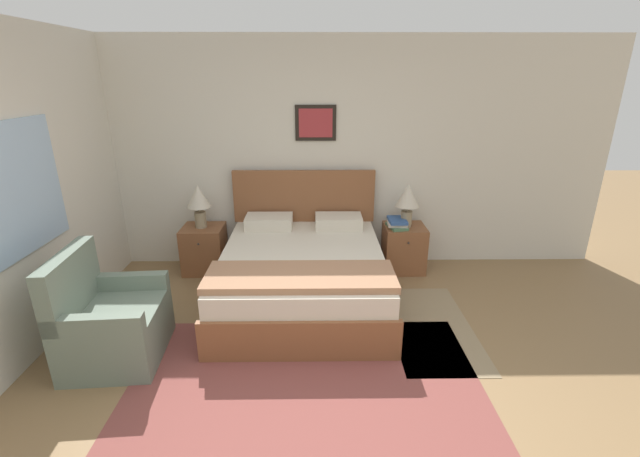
{
  "coord_description": "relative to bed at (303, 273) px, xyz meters",
  "views": [
    {
      "loc": [
        0.04,
        -2.08,
        2.19
      ],
      "look_at": [
        0.09,
        1.54,
        0.88
      ],
      "focal_mm": 24.0,
      "sensor_mm": 36.0,
      "label": 1
    }
  ],
  "objects": [
    {
      "name": "ground_plane",
      "position": [
        0.08,
        -1.8,
        -0.31
      ],
      "size": [
        16.0,
        16.0,
        0.0
      ],
      "primitive_type": "plane",
      "color": "olive"
    },
    {
      "name": "wall_back",
      "position": [
        0.08,
        1.03,
        0.99
      ],
      "size": [
        6.87,
        0.09,
        2.6
      ],
      "color": "beige",
      "rests_on": "ground_plane"
    },
    {
      "name": "wall_left",
      "position": [
        -2.18,
        -0.42,
        1.0
      ],
      "size": [
        0.08,
        5.2,
        2.6
      ],
      "color": "beige",
      "rests_on": "ground_plane"
    },
    {
      "name": "area_rug_main",
      "position": [
        0.05,
        -1.21,
        -0.3
      ],
      "size": [
        2.64,
        1.58,
        0.01
      ],
      "color": "brown",
      "rests_on": "ground_plane"
    },
    {
      "name": "area_rug_bedside",
      "position": [
        1.18,
        -0.49,
        -0.3
      ],
      "size": [
        0.73,
        1.45,
        0.01
      ],
      "color": "#897556",
      "rests_on": "ground_plane"
    },
    {
      "name": "bed",
      "position": [
        0.0,
        0.0,
        0.0
      ],
      "size": [
        1.63,
        1.94,
        1.16
      ],
      "color": "brown",
      "rests_on": "ground_plane"
    },
    {
      "name": "armchair",
      "position": [
        -1.52,
        -0.89,
        -0.0
      ],
      "size": [
        0.74,
        0.83,
        0.92
      ],
      "rotation": [
        0.0,
        0.0,
        -1.5
      ],
      "color": "slate",
      "rests_on": "ground_plane"
    },
    {
      "name": "nightstand_near_window",
      "position": [
        -1.16,
        0.74,
        -0.04
      ],
      "size": [
        0.47,
        0.45,
        0.54
      ],
      "color": "brown",
      "rests_on": "ground_plane"
    },
    {
      "name": "nightstand_by_door",
      "position": [
        1.16,
        0.74,
        -0.04
      ],
      "size": [
        0.47,
        0.45,
        0.54
      ],
      "color": "brown",
      "rests_on": "ground_plane"
    },
    {
      "name": "table_lamp_near_window",
      "position": [
        -1.17,
        0.74,
        0.56
      ],
      "size": [
        0.26,
        0.26,
        0.49
      ],
      "color": "gray",
      "rests_on": "nightstand_near_window"
    },
    {
      "name": "table_lamp_by_door",
      "position": [
        1.17,
        0.74,
        0.56
      ],
      "size": [
        0.26,
        0.26,
        0.49
      ],
      "color": "gray",
      "rests_on": "nightstand_by_door"
    },
    {
      "name": "book_thick_bottom",
      "position": [
        1.06,
        0.7,
        0.25
      ],
      "size": [
        0.23,
        0.31,
        0.03
      ],
      "rotation": [
        0.0,
        0.0,
        0.19
      ],
      "color": "#4C7551",
      "rests_on": "nightstand_by_door"
    },
    {
      "name": "book_hardcover_middle",
      "position": [
        1.06,
        0.7,
        0.28
      ],
      "size": [
        0.22,
        0.22,
        0.04
      ],
      "rotation": [
        0.0,
        0.0,
        -0.06
      ],
      "color": "silver",
      "rests_on": "book_thick_bottom"
    },
    {
      "name": "book_novel_upper",
      "position": [
        1.06,
        0.7,
        0.32
      ],
      "size": [
        0.2,
        0.28,
        0.04
      ],
      "rotation": [
        0.0,
        0.0,
        0.02
      ],
      "color": "#335693",
      "rests_on": "book_hardcover_middle"
    }
  ]
}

